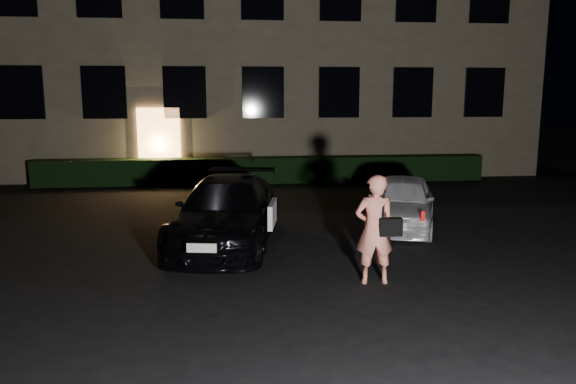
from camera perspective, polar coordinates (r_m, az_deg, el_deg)
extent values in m
plane|color=black|center=(8.83, 2.43, -9.83)|extent=(80.00, 80.00, 0.00)
cube|color=#685F4A|center=(23.43, -3.30, 17.42)|extent=(20.00, 8.00, 12.00)
cube|color=#FFAC5F|center=(19.35, -12.93, 4.63)|extent=(1.40, 0.10, 2.50)
cube|color=black|center=(20.22, -25.48, 9.11)|extent=(1.40, 0.10, 1.70)
cube|color=black|center=(19.54, -18.17, 9.58)|extent=(1.40, 0.10, 1.70)
cube|color=black|center=(19.19, -10.43, 9.91)|extent=(1.40, 0.10, 1.70)
cube|color=black|center=(19.18, -2.54, 10.06)|extent=(1.40, 0.10, 1.70)
cube|color=black|center=(19.53, 5.21, 10.03)|extent=(1.40, 0.10, 1.70)
cube|color=black|center=(20.21, 12.56, 9.84)|extent=(1.40, 0.10, 1.70)
cube|color=black|center=(21.19, 19.32, 9.52)|extent=(1.40, 0.10, 1.70)
cube|color=black|center=(18.92, -2.39, 2.24)|extent=(15.00, 0.70, 0.85)
imported|color=black|center=(11.26, -6.23, -2.01)|extent=(2.60, 4.78, 1.31)
cube|color=white|center=(10.29, -1.59, -2.22)|extent=(0.25, 0.94, 0.44)
cube|color=silver|center=(9.05, -8.76, -5.63)|extent=(0.48, 0.12, 0.15)
imported|color=white|center=(12.80, 11.47, -0.99)|extent=(2.53, 3.73, 1.18)
cube|color=red|center=(11.21, 8.52, -2.19)|extent=(0.08, 0.07, 0.20)
cube|color=red|center=(11.16, 13.55, -2.42)|extent=(0.08, 0.07, 0.20)
cube|color=silver|center=(11.17, 10.98, -3.34)|extent=(0.38, 0.17, 0.12)
imported|color=#FF8B74|center=(8.96, 8.80, -3.77)|extent=(0.65, 0.44, 1.75)
cube|color=black|center=(8.89, 10.36, -3.51)|extent=(0.36, 0.17, 0.28)
cube|color=black|center=(8.81, 9.63, -0.96)|extent=(0.04, 0.06, 0.55)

